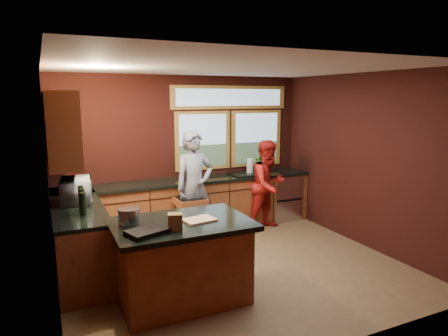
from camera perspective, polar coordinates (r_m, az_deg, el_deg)
floor at (r=5.71m, az=1.41°, el=-13.98°), size 4.50×4.50×0.00m
room_shell at (r=5.30m, az=-5.88°, el=4.33°), size 4.52×4.02×2.71m
back_counter at (r=7.09m, az=-3.21°, el=-5.14°), size 4.50×0.64×0.93m
left_counter at (r=5.84m, az=-20.21°, el=-9.14°), size 0.64×2.30×0.93m
island at (r=4.72m, az=-6.02°, el=-13.03°), size 1.55×1.05×0.95m
person_grey at (r=6.44m, az=-4.25°, el=-2.70°), size 0.71×0.51×1.81m
person_red at (r=7.10m, az=6.37°, el=-2.42°), size 0.91×0.79×1.59m
microwave at (r=5.72m, az=-20.34°, el=-3.03°), size 0.45×0.62×0.32m
potted_plant at (r=7.54m, az=5.53°, el=0.77°), size 0.32×0.28×0.36m
paper_towel at (r=7.36m, az=3.74°, el=0.26°), size 0.12×0.12×0.28m
cutting_board at (r=4.57m, az=-3.54°, el=-7.39°), size 0.39×0.30×0.02m
stock_pot at (r=4.54m, az=-13.41°, el=-6.75°), size 0.24×0.24×0.18m
paper_bag at (r=4.26m, az=-6.99°, el=-7.66°), size 0.18×0.16×0.18m
black_tray at (r=4.20m, az=-10.91°, el=-8.94°), size 0.47×0.39×0.05m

